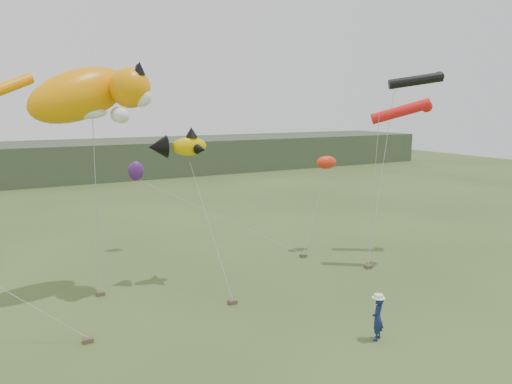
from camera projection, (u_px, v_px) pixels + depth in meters
The scene contains 8 objects.
ground at pixel (323, 323), 18.72m from camera, with size 120.00×120.00×0.00m, color #385123.
headland at pixel (60, 162), 55.43m from camera, with size 90.00×13.00×4.00m.
festival_attendant at pixel (378, 318), 17.29m from camera, with size 0.57×0.38×1.57m, color navy.
sandbag_anchors at pixel (232, 287), 22.22m from camera, with size 14.21×4.84×0.17m.
cat_kite at pixel (91, 94), 20.51m from camera, with size 5.96×3.40×3.28m.
fish_kite at pixel (178, 146), 22.14m from camera, with size 2.60×1.77×1.36m.
tube_kites at pixel (413, 94), 25.78m from camera, with size 5.53×3.69×2.77m.
misc_kites at pixel (239, 166), 27.54m from camera, with size 10.33×5.68×1.37m.
Camera 1 is at (-10.72, -14.18, 8.06)m, focal length 35.00 mm.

